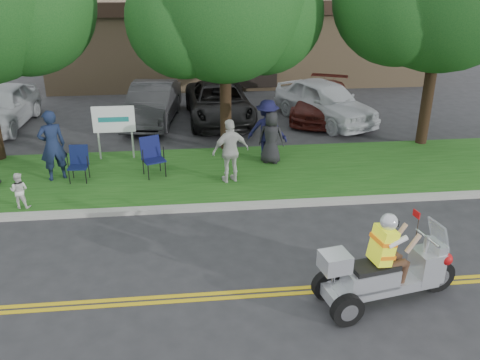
{
  "coord_description": "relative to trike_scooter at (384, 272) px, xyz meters",
  "views": [
    {
      "loc": [
        -0.71,
        -8.26,
        5.79
      ],
      "look_at": [
        0.39,
        2.0,
        1.23
      ],
      "focal_mm": 38.0,
      "sensor_mm": 36.0,
      "label": 1
    }
  ],
  "objects": [
    {
      "name": "commercial_building",
      "position": [
        -0.66,
        19.96,
        1.38
      ],
      "size": [
        18.0,
        8.2,
        4.0
      ],
      "color": "#9E7F5B",
      "rests_on": "ground"
    },
    {
      "name": "curb",
      "position": [
        -2.66,
        4.03,
        -0.57
      ],
      "size": [
        60.0,
        0.25,
        0.12
      ],
      "primitive_type": "cube",
      "color": "#A8A89E",
      "rests_on": "ground"
    },
    {
      "name": "spectator_adult_right",
      "position": [
        -2.25,
        5.49,
        0.36
      ],
      "size": [
        1.12,
        0.71,
        1.77
      ],
      "primitive_type": "imported",
      "rotation": [
        0.0,
        0.0,
        3.43
      ],
      "color": "beige",
      "rests_on": "grass_verge"
    },
    {
      "name": "ground",
      "position": [
        -2.66,
        0.98,
        -0.63
      ],
      "size": [
        120.0,
        120.0,
        0.0
      ],
      "primitive_type": "plane",
      "color": "#28282B",
      "rests_on": "ground"
    },
    {
      "name": "lawn_chair_b",
      "position": [
        -4.4,
        6.22,
        0.08
      ],
      "size": [
        0.75,
        0.76,
        1.09
      ],
      "rotation": [
        0.0,
        0.0,
        0.38
      ],
      "color": "black",
      "rests_on": "grass_verge"
    },
    {
      "name": "tree_mid",
      "position": [
        -2.1,
        8.21,
        3.8
      ],
      "size": [
        5.88,
        4.8,
        7.05
      ],
      "color": "#332114",
      "rests_on": "ground"
    },
    {
      "name": "parked_car_mid",
      "position": [
        -2.15,
        11.51,
        0.07
      ],
      "size": [
        2.55,
        5.14,
        1.4
      ],
      "primitive_type": "imported",
      "rotation": [
        0.0,
        0.0,
        0.05
      ],
      "color": "black",
      "rests_on": "ground"
    },
    {
      "name": "grass_verge",
      "position": [
        -2.66,
        6.18,
        -0.58
      ],
      "size": [
        60.0,
        4.0,
        0.1
      ],
      "primitive_type": "cube",
      "color": "#194C14",
      "rests_on": "ground"
    },
    {
      "name": "parked_car_right",
      "position": [
        1.84,
        11.57,
        0.01
      ],
      "size": [
        3.41,
        4.79,
        1.29
      ],
      "primitive_type": "imported",
      "rotation": [
        0.0,
        0.0,
        -0.41
      ],
      "color": "#441410",
      "rests_on": "ground"
    },
    {
      "name": "parked_car_left",
      "position": [
        -4.66,
        11.58,
        0.1
      ],
      "size": [
        2.16,
        4.64,
        1.47
      ],
      "primitive_type": "imported",
      "rotation": [
        0.0,
        0.0,
        -0.14
      ],
      "color": "#303033",
      "rests_on": "ground"
    },
    {
      "name": "business_sign",
      "position": [
        -5.56,
        7.58,
        0.62
      ],
      "size": [
        1.25,
        0.06,
        1.75
      ],
      "color": "silver",
      "rests_on": "ground"
    },
    {
      "name": "lawn_chair_a",
      "position": [
        -6.39,
        6.06,
        0.02
      ],
      "size": [
        0.53,
        0.55,
        0.97
      ],
      "rotation": [
        0.0,
        0.0,
        -0.05
      ],
      "color": "black",
      "rests_on": "grass_verge"
    },
    {
      "name": "spectator_chair_b",
      "position": [
        -0.93,
        6.75,
        0.26
      ],
      "size": [
        0.89,
        0.72,
        1.57
      ],
      "primitive_type": "imported",
      "rotation": [
        0.0,
        0.0,
        2.82
      ],
      "color": "black",
      "rests_on": "grass_verge"
    },
    {
      "name": "trike_scooter",
      "position": [
        0.0,
        0.0,
        0.0
      ],
      "size": [
        2.76,
        1.14,
        1.81
      ],
      "rotation": [
        0.0,
        0.0,
        0.19
      ],
      "color": "black",
      "rests_on": "ground"
    },
    {
      "name": "spectator_chair_a",
      "position": [
        -1.01,
        7.03,
        0.4
      ],
      "size": [
        1.36,
        1.06,
        1.85
      ],
      "primitive_type": "imported",
      "rotation": [
        0.0,
        0.0,
        2.79
      ],
      "color": "#141337",
      "rests_on": "grass_verge"
    },
    {
      "name": "centerline_far",
      "position": [
        -2.66,
        0.56,
        -0.63
      ],
      "size": [
        60.0,
        0.1,
        0.01
      ],
      "primitive_type": "cube",
      "color": "gold",
      "rests_on": "ground"
    },
    {
      "name": "centerline_near",
      "position": [
        -2.66,
        0.4,
        -0.63
      ],
      "size": [
        60.0,
        0.1,
        0.01
      ],
      "primitive_type": "cube",
      "color": "gold",
      "rests_on": "ground"
    },
    {
      "name": "parked_car_far_left",
      "position": [
        -10.13,
        11.59,
        0.14
      ],
      "size": [
        2.03,
        4.6,
        1.54
      ],
      "primitive_type": "imported",
      "rotation": [
        0.0,
        0.0,
        -0.05
      ],
      "color": "#B5B9BD",
      "rests_on": "ground"
    },
    {
      "name": "spectator_adult_left",
      "position": [
        -7.05,
        6.17,
        0.46
      ],
      "size": [
        0.85,
        0.73,
        1.97
      ],
      "primitive_type": "imported",
      "rotation": [
        0.0,
        0.0,
        3.59
      ],
      "color": "#151F3C",
      "rests_on": "grass_verge"
    },
    {
      "name": "parked_car_far_right",
      "position": [
        1.81,
        10.97,
        0.16
      ],
      "size": [
        3.6,
        5.0,
        1.58
      ],
      "primitive_type": "imported",
      "rotation": [
        0.0,
        0.0,
        0.42
      ],
      "color": "silver",
      "rests_on": "ground"
    },
    {
      "name": "child_right",
      "position": [
        -7.53,
        4.45,
        -0.07
      ],
      "size": [
        0.48,
        0.4,
        0.91
      ],
      "primitive_type": "imported",
      "rotation": [
        0.0,
        0.0,
        3.02
      ],
      "color": "silver",
      "rests_on": "grass_verge"
    }
  ]
}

